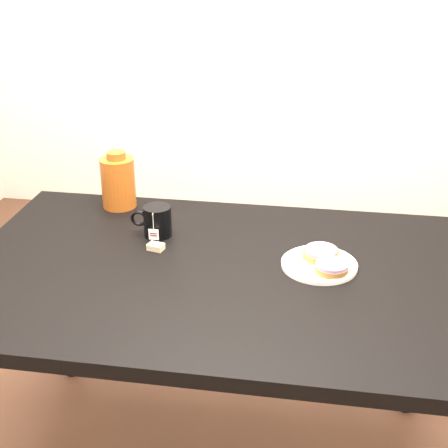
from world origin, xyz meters
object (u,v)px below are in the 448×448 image
object	(u,v)px
mug	(157,221)
bagel_package	(118,182)
plate	(319,264)
teabag_pouch	(156,247)
table	(214,294)
bagel_back	(321,253)
bagel_front	(332,268)

from	to	relation	value
mug	bagel_package	xyz separation A→B (m)	(-0.18, 0.19, 0.04)
plate	teabag_pouch	xyz separation A→B (m)	(-0.47, 0.03, 0.00)
teabag_pouch	bagel_package	size ratio (longest dim) A/B	0.24
table	bagel_back	world-z (taller)	bagel_back
plate	bagel_back	bearing A→B (deg)	83.85
bagel_front	table	bearing A→B (deg)	-178.25
teabag_pouch	mug	bearing A→B (deg)	101.85
table	bagel_back	xyz separation A→B (m)	(0.29, 0.09, 0.11)
bagel_front	teabag_pouch	bearing A→B (deg)	171.95
plate	table	bearing A→B (deg)	-169.09
plate	bagel_package	size ratio (longest dim) A/B	1.09
mug	teabag_pouch	world-z (taller)	mug
table	teabag_pouch	distance (m)	0.22
bagel_front	mug	bearing A→B (deg)	162.59
mug	plate	bearing A→B (deg)	-13.16
plate	teabag_pouch	distance (m)	0.47
table	bagel_front	world-z (taller)	bagel_front
plate	bagel_front	distance (m)	0.06
plate	bagel_front	world-z (taller)	bagel_front
bagel_package	plate	bearing A→B (deg)	-24.93
plate	teabag_pouch	bearing A→B (deg)	176.86
plate	bagel_package	world-z (taller)	bagel_package
bagel_back	bagel_package	size ratio (longest dim) A/B	0.75
bagel_back	bagel_package	bearing A→B (deg)	157.55
bagel_front	bagel_package	bearing A→B (deg)	153.08
bagel_front	teabag_pouch	world-z (taller)	bagel_front
plate	bagel_back	distance (m)	0.04
bagel_back	bagel_front	xyz separation A→B (m)	(0.03, -0.08, 0.00)
table	bagel_package	xyz separation A→B (m)	(-0.38, 0.37, 0.17)
plate	bagel_front	bearing A→B (deg)	-54.23
bagel_front	mug	world-z (taller)	mug
table	bagel_front	size ratio (longest dim) A/B	11.17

